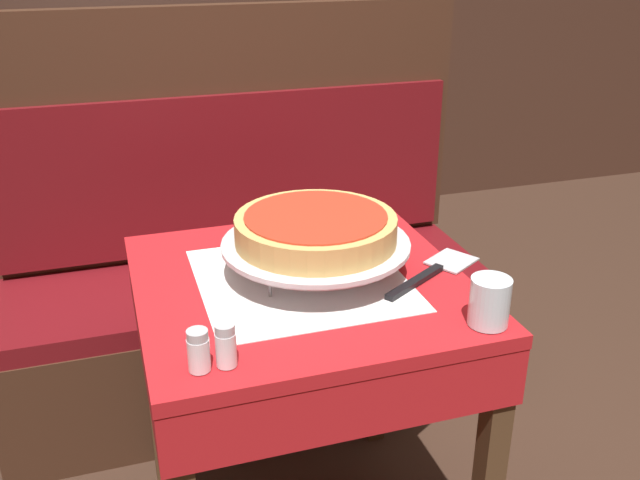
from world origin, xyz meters
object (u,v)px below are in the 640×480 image
object	(u,v)px
dining_table_front	(301,321)
deep_dish_pizza	(316,228)
pizza_pan_stand	(316,246)
condiment_caddy	(134,101)
water_glass_near	(490,302)
salt_shaker	(198,351)
dining_table_rear	(130,138)
booth_bench	(244,295)
pepper_shaker	(226,345)
pizza_server	(431,272)

from	to	relation	value
dining_table_front	deep_dish_pizza	bearing A→B (deg)	19.18
pizza_pan_stand	condiment_caddy	bearing A→B (deg)	99.06
water_glass_near	salt_shaker	world-z (taller)	water_glass_near
dining_table_rear	pizza_pan_stand	world-z (taller)	pizza_pan_stand
pizza_pan_stand	water_glass_near	distance (m)	0.39
deep_dish_pizza	salt_shaker	distance (m)	0.42
booth_bench	condiment_caddy	bearing A→B (deg)	103.48
dining_table_rear	pizza_pan_stand	distance (m)	1.72
booth_bench	pepper_shaker	xyz separation A→B (m)	(-0.22, -0.97, 0.44)
water_glass_near	salt_shaker	xyz separation A→B (m)	(-0.55, 0.01, -0.01)
pizza_pan_stand	water_glass_near	world-z (taller)	water_glass_near
pizza_server	salt_shaker	distance (m)	0.58
dining_table_front	water_glass_near	size ratio (longest dim) A/B	7.80
pizza_server	pepper_shaker	world-z (taller)	pepper_shaker
pizza_server	condiment_caddy	xyz separation A→B (m)	(-0.50, 1.73, 0.03)
salt_shaker	water_glass_near	bearing A→B (deg)	-1.21
salt_shaker	pepper_shaker	world-z (taller)	pepper_shaker
pizza_pan_stand	condiment_caddy	distance (m)	1.68
dining_table_front	condiment_caddy	size ratio (longest dim) A/B	4.01
pizza_server	condiment_caddy	world-z (taller)	condiment_caddy
pizza_server	water_glass_near	world-z (taller)	water_glass_near
dining_table_front	pizza_server	world-z (taller)	pizza_server
pizza_pan_stand	condiment_caddy	world-z (taller)	condiment_caddy
pepper_shaker	pizza_pan_stand	bearing A→B (deg)	49.02
dining_table_rear	booth_bench	bearing A→B (deg)	-75.02
pizza_pan_stand	pizza_server	size ratio (longest dim) A/B	1.46
booth_bench	salt_shaker	size ratio (longest dim) A/B	19.65
booth_bench	deep_dish_pizza	world-z (taller)	booth_bench
deep_dish_pizza	salt_shaker	size ratio (longest dim) A/B	4.50
dining_table_front	pizza_server	size ratio (longest dim) A/B	2.65
dining_table_rear	deep_dish_pizza	xyz separation A→B (m)	(0.30, -1.68, 0.23)
dining_table_front	pepper_shaker	xyz separation A→B (m)	(-0.21, -0.28, 0.15)
pizza_pan_stand	pepper_shaker	world-z (taller)	pepper_shaker
pizza_pan_stand	pepper_shaker	size ratio (longest dim) A/B	5.06
pizza_server	pepper_shaker	size ratio (longest dim) A/B	3.48
booth_bench	condiment_caddy	world-z (taller)	booth_bench
booth_bench	pepper_shaker	bearing A→B (deg)	-102.76
booth_bench	condiment_caddy	xyz separation A→B (m)	(-0.23, 0.97, 0.44)
booth_bench	deep_dish_pizza	bearing A→B (deg)	-87.41
pepper_shaker	condiment_caddy	xyz separation A→B (m)	(-0.01, 1.95, -0.00)
dining_table_front	condiment_caddy	distance (m)	1.69
deep_dish_pizza	salt_shaker	world-z (taller)	deep_dish_pizza
salt_shaker	booth_bench	bearing A→B (deg)	74.65
salt_shaker	pepper_shaker	distance (m)	0.05
pizza_pan_stand	dining_table_rear	bearing A→B (deg)	100.04
dining_table_front	water_glass_near	distance (m)	0.43
salt_shaker	pepper_shaker	bearing A→B (deg)	-0.00
water_glass_near	deep_dish_pizza	bearing A→B (deg)	129.76
booth_bench	pizza_pan_stand	size ratio (longest dim) A/B	3.72
dining_table_rear	salt_shaker	world-z (taller)	salt_shaker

